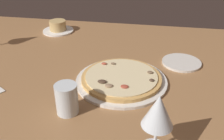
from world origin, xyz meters
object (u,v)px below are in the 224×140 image
pizza_main (121,79)px  wine_glass_far (158,113)px  ramekin_on_saucer (58,27)px  water_glass (67,100)px  side_plate (181,62)px

pizza_main → wine_glass_far: (12.21, -29.14, 10.20)cm
pizza_main → ramekin_on_saucer: size_ratio=2.04×
pizza_main → water_glass: water_glass is taller
pizza_main → wine_glass_far: size_ratio=1.97×
water_glass → side_plate: bearing=46.6°
pizza_main → water_glass: 23.06cm
side_plate → wine_glass_far: bearing=-101.1°
ramekin_on_saucer → wine_glass_far: size_ratio=0.96×
pizza_main → ramekin_on_saucer: ramekin_on_saucer is taller
pizza_main → ramekin_on_saucer: 57.43cm
ramekin_on_saucer → water_glass: water_glass is taller
water_glass → pizza_main: bearing=55.2°
ramekin_on_saucer → wine_glass_far: (50.82, -71.65, 9.19)cm
wine_glass_far → side_plate: 48.90cm
pizza_main → side_plate: (21.39, 17.62, -0.75)cm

